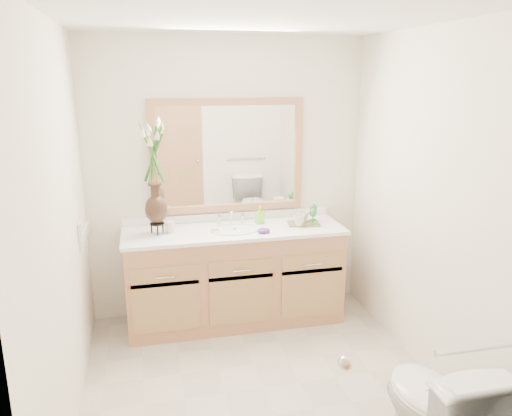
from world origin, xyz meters
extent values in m
plane|color=#BBB09F|center=(0.00, 0.00, 0.00)|extent=(2.60, 2.60, 0.00)
cube|color=white|center=(0.00, 0.00, 2.40)|extent=(2.40, 2.60, 0.02)
cube|color=white|center=(0.00, 1.30, 1.20)|extent=(2.40, 0.02, 2.40)
cube|color=white|center=(0.00, -1.30, 1.20)|extent=(2.40, 0.02, 2.40)
cube|color=white|center=(-1.20, 0.00, 1.20)|extent=(0.02, 2.60, 2.40)
cube|color=white|center=(1.20, 0.00, 1.20)|extent=(0.02, 2.60, 2.40)
cube|color=tan|center=(0.00, 1.01, 0.40)|extent=(1.80, 0.55, 0.80)
cube|color=white|center=(0.00, 1.01, 0.82)|extent=(1.84, 0.57, 0.03)
ellipsoid|color=white|center=(0.00, 0.99, 0.78)|extent=(0.38, 0.30, 0.12)
cylinder|color=silver|center=(0.00, 1.17, 0.89)|extent=(0.02, 0.02, 0.11)
cylinder|color=silver|center=(-0.10, 1.17, 0.87)|extent=(0.02, 0.02, 0.08)
cylinder|color=silver|center=(0.10, 1.17, 0.87)|extent=(0.02, 0.02, 0.08)
cube|color=white|center=(0.00, 1.28, 1.41)|extent=(1.20, 0.01, 0.85)
cube|color=tan|center=(0.00, 1.28, 1.86)|extent=(1.32, 0.04, 0.06)
cube|color=tan|center=(0.00, 1.28, 0.95)|extent=(1.32, 0.04, 0.06)
cube|color=tan|center=(-0.63, 1.28, 1.41)|extent=(0.06, 0.04, 0.85)
cube|color=tan|center=(0.63, 1.28, 1.41)|extent=(0.06, 0.04, 0.85)
cube|color=white|center=(-1.19, 0.76, 0.98)|extent=(0.02, 0.12, 0.12)
cube|color=tan|center=(-0.30, -1.29, 1.00)|extent=(0.80, 0.03, 2.00)
cylinder|color=silver|center=(0.70, -1.27, 0.95)|extent=(0.55, 0.03, 0.03)
imported|color=white|center=(0.70, -0.92, 0.37)|extent=(0.42, 0.75, 0.74)
cylinder|color=black|center=(-0.63, 1.04, 0.91)|extent=(0.12, 0.12, 0.01)
ellipsoid|color=black|center=(-0.63, 1.04, 1.04)|extent=(0.18, 0.18, 0.23)
cylinder|color=black|center=(-0.63, 1.04, 1.18)|extent=(0.07, 0.07, 0.10)
cylinder|color=#4C7A33|center=(-0.63, 1.04, 1.45)|extent=(0.06, 0.06, 0.42)
cylinder|color=beige|center=(-0.53, 1.04, 0.88)|extent=(0.07, 0.07, 0.09)
cylinder|color=beige|center=(-0.16, 0.99, 0.84)|extent=(0.09, 0.09, 0.01)
cube|color=beige|center=(-0.16, 0.99, 0.85)|extent=(0.06, 0.04, 0.02)
imported|color=#8BED37|center=(0.25, 1.13, 0.90)|extent=(0.07, 0.07, 0.14)
ellipsoid|color=#51246D|center=(0.22, 0.86, 0.85)|extent=(0.13, 0.12, 0.04)
cube|color=brown|center=(0.61, 1.02, 0.84)|extent=(0.30, 0.23, 0.01)
imported|color=beige|center=(0.55, 0.96, 0.89)|extent=(0.10, 0.10, 0.10)
imported|color=beige|center=(0.62, 1.05, 0.89)|extent=(0.12, 0.12, 0.09)
cylinder|color=#297D30|center=(0.67, 0.97, 0.85)|extent=(0.06, 0.06, 0.01)
cylinder|color=#297D30|center=(0.67, 0.97, 0.89)|extent=(0.01, 0.01, 0.09)
ellipsoid|color=#297D30|center=(0.67, 0.97, 0.95)|extent=(0.06, 0.06, 0.07)
cylinder|color=#297D30|center=(0.71, 1.07, 0.85)|extent=(0.06, 0.06, 0.01)
cylinder|color=#297D30|center=(0.71, 1.07, 0.89)|extent=(0.01, 0.01, 0.09)
ellipsoid|color=#297D30|center=(0.71, 1.07, 0.95)|extent=(0.07, 0.07, 0.08)
camera|label=1|loc=(-0.73, -2.90, 2.07)|focal=35.00mm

